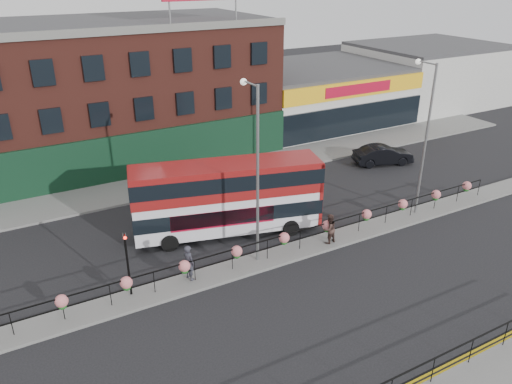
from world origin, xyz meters
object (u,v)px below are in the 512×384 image
double_decker_bus (228,191)px  lamp_column_west (255,161)px  car (383,155)px  pedestrian_a (189,262)px  lamp_column_east (424,127)px  pedestrian_b (329,229)px

double_decker_bus → lamp_column_west: 4.39m
double_decker_bus → car: size_ratio=2.25×
double_decker_bus → car: (15.08, 3.99, -1.85)m
car → pedestrian_a: pedestrian_a is taller
lamp_column_west → lamp_column_east: size_ratio=1.00×
double_decker_bus → pedestrian_b: 5.88m
pedestrian_a → double_decker_bus: bearing=-64.6°
pedestrian_a → car: bearing=-85.4°
lamp_column_east → pedestrian_a: bearing=-179.3°
pedestrian_b → pedestrian_a: bearing=-11.2°
double_decker_bus → lamp_column_west: lamp_column_west is taller
lamp_column_west → lamp_column_east: lamp_column_west is taller
double_decker_bus → pedestrian_b: (4.14, -3.87, -1.59)m
car → pedestrian_b: bearing=143.1°
pedestrian_a → lamp_column_west: bearing=-104.6°
car → double_decker_bus: bearing=122.3°
car → pedestrian_b: size_ratio=2.80×
double_decker_bus → lamp_column_west: size_ratio=1.18×
pedestrian_a → lamp_column_west: lamp_column_west is taller
car → lamp_column_west: size_ratio=0.53×
car → lamp_column_east: size_ratio=0.53×
lamp_column_east → car: bearing=60.6°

